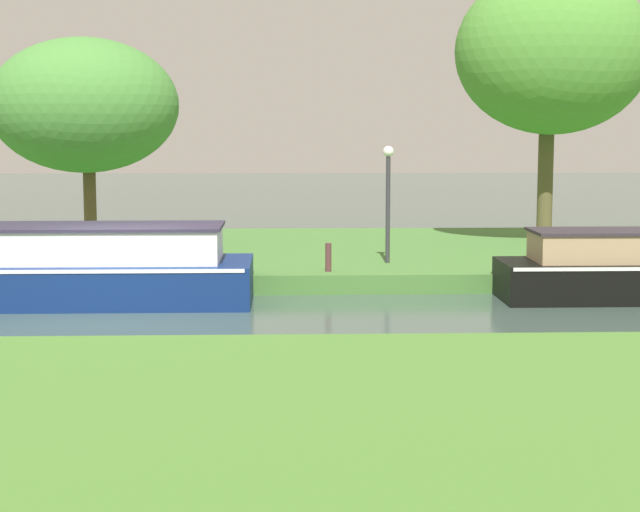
% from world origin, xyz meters
% --- Properties ---
extents(ground_plane, '(120.00, 120.00, 0.00)m').
position_xyz_m(ground_plane, '(0.00, 0.00, 0.00)').
color(ground_plane, '#3D534A').
extents(riverbank_far, '(72.00, 10.00, 0.40)m').
position_xyz_m(riverbank_far, '(0.00, 7.00, 0.20)').
color(riverbank_far, '#477735').
rests_on(riverbank_far, ground_plane).
extents(navy_barge, '(9.09, 2.37, 2.21)m').
position_xyz_m(navy_barge, '(-1.98, 1.20, 0.71)').
color(navy_barge, navy).
rests_on(navy_barge, ground_plane).
extents(black_narrowboat, '(4.63, 1.76, 1.39)m').
position_xyz_m(black_narrowboat, '(9.68, 1.20, 0.60)').
color(black_narrowboat, black).
rests_on(black_narrowboat, ground_plane).
extents(willow_tree_left, '(4.63, 3.84, 5.18)m').
position_xyz_m(willow_tree_left, '(-1.78, 6.85, 3.92)').
color(willow_tree_left, brown).
rests_on(willow_tree_left, riverbank_far).
extents(willow_tree_centre, '(5.04, 3.82, 7.04)m').
position_xyz_m(willow_tree_centre, '(9.99, 7.77, 5.30)').
color(willow_tree_centre, brown).
rests_on(willow_tree_centre, riverbank_far).
extents(lamp_post, '(0.24, 0.24, 2.59)m').
position_xyz_m(lamp_post, '(5.39, 3.96, 2.06)').
color(lamp_post, '#333338').
rests_on(lamp_post, riverbank_far).
extents(mooring_post_near, '(0.13, 0.13, 0.60)m').
position_xyz_m(mooring_post_near, '(4.01, 2.59, 0.70)').
color(mooring_post_near, '#542F31').
rests_on(mooring_post_near, riverbank_far).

